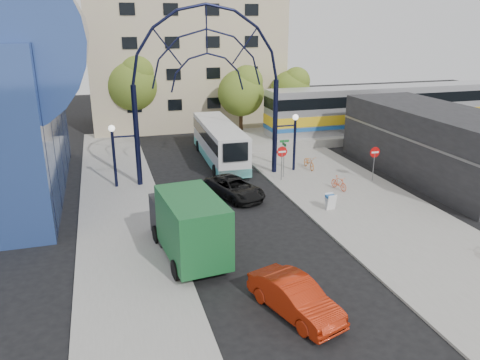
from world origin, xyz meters
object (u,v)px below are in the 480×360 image
object	(u,v)px
bike_near_b	(339,183)
bike_near_a	(309,162)
gateway_arch	(207,59)
tree_north_c	(292,89)
red_sedan	(295,297)
city_bus	(219,142)
do_not_enter_sign	(375,156)
train_car	(389,107)
black_suv	(234,188)
stop_sign	(282,155)
tree_north_a	(242,90)
sandwich_board	(331,200)
green_truck	(187,224)
tree_north_b	(133,82)
street_name_sign	(284,150)

from	to	relation	value
bike_near_b	bike_near_a	bearing A→B (deg)	76.95
bike_near_a	bike_near_b	size ratio (longest dim) A/B	1.23
gateway_arch	tree_north_c	world-z (taller)	gateway_arch
gateway_arch	red_sedan	bearing A→B (deg)	-91.95
city_bus	bike_near_a	distance (m)	7.57
do_not_enter_sign	bike_near_b	size ratio (longest dim) A/B	1.60
train_car	bike_near_b	bearing A→B (deg)	-133.25
red_sedan	bike_near_a	size ratio (longest dim) A/B	2.31
tree_north_c	city_bus	xyz separation A→B (m)	(-10.25, -9.44, -2.67)
gateway_arch	train_car	bearing A→B (deg)	21.80
city_bus	black_suv	bearing A→B (deg)	-95.49
stop_sign	bike_near_a	world-z (taller)	stop_sign
train_car	red_sedan	distance (m)	32.53
tree_north_c	red_sedan	xyz separation A→B (m)	(-12.70, -31.03, -3.55)
train_car	tree_north_a	bearing A→B (deg)	164.20
red_sedan	sandwich_board	bearing A→B (deg)	37.63
red_sedan	train_car	bearing A→B (deg)	32.53
stop_sign	green_truck	bearing A→B (deg)	-133.03
stop_sign	do_not_enter_sign	size ratio (longest dim) A/B	1.01
do_not_enter_sign	bike_near_a	size ratio (longest dim) A/B	1.30
sandwich_board	red_sedan	xyz separation A→B (m)	(-6.18, -9.08, -0.02)
gateway_arch	green_truck	size ratio (longest dim) A/B	2.01
black_suv	train_car	bearing A→B (deg)	12.89
green_truck	bike_near_a	size ratio (longest dim) A/B	3.58
stop_sign	tree_north_a	size ratio (longest dim) A/B	0.36
tree_north_a	red_sedan	distance (m)	30.05
do_not_enter_sign	tree_north_b	distance (m)	25.09
stop_sign	red_sedan	bearing A→B (deg)	-109.62
street_name_sign	tree_north_c	distance (m)	16.95
do_not_enter_sign	bike_near_a	world-z (taller)	do_not_enter_sign
gateway_arch	bike_near_a	world-z (taller)	gateway_arch
sandwich_board	city_bus	distance (m)	13.08
gateway_arch	black_suv	world-z (taller)	gateway_arch
sandwich_board	tree_north_a	bearing A→B (deg)	88.50
tree_north_b	red_sedan	size ratio (longest dim) A/B	1.82
tree_north_c	black_suv	distance (m)	21.64
sandwich_board	city_bus	bearing A→B (deg)	106.60
gateway_arch	stop_sign	world-z (taller)	gateway_arch
stop_sign	city_bus	xyz separation A→B (m)	(-2.93, 6.49, -0.39)
gateway_arch	stop_sign	bearing A→B (deg)	-22.63
stop_sign	street_name_sign	size ratio (longest dim) A/B	0.89
stop_sign	bike_near_a	distance (m)	3.91
stop_sign	bike_near_b	xyz separation A→B (m)	(2.99, -2.98, -1.41)
city_bus	green_truck	xyz separation A→B (m)	(-5.55, -15.57, 0.06)
do_not_enter_sign	street_name_sign	distance (m)	6.36
tree_north_a	bike_near_b	distance (m)	17.46
black_suv	do_not_enter_sign	bearing A→B (deg)	-18.66
train_car	do_not_enter_sign	bearing A→B (deg)	-126.87
green_truck	black_suv	bearing A→B (deg)	52.45
gateway_arch	train_car	distance (m)	22.27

